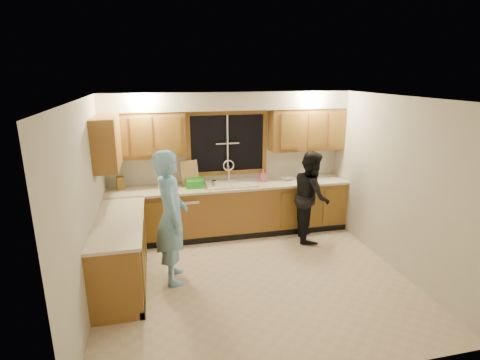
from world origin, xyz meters
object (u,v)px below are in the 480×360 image
object	(u,v)px
dishwasher	(183,216)
woman	(311,196)
knife_block	(121,183)
bowl	(288,178)
stove	(117,273)
man	(171,217)
dish_crate	(195,183)
sink	(231,188)
soap_bottle	(263,175)

from	to	relation	value
dishwasher	woman	world-z (taller)	woman
dishwasher	knife_block	xyz separation A→B (m)	(-1.00, 0.15, 0.62)
dishwasher	bowl	size ratio (longest dim) A/B	4.02
stove	man	distance (m)	0.97
knife_block	bowl	size ratio (longest dim) A/B	1.08
knife_block	dish_crate	size ratio (longest dim) A/B	0.76
man	woman	size ratio (longest dim) A/B	1.19
woman	man	bearing A→B (deg)	121.91
stove	woman	distance (m)	3.38
dishwasher	sink	bearing A→B (deg)	0.99
bowl	soap_bottle	bearing A→B (deg)	174.27
stove	knife_block	distance (m)	2.04
dish_crate	woman	bearing A→B (deg)	-14.98
sink	stove	bearing A→B (deg)	-134.61
dish_crate	stove	bearing A→B (deg)	-122.65
man	woman	xyz separation A→B (m)	(2.39, 0.84, -0.15)
sink	bowl	size ratio (longest dim) A/B	4.21
stove	dish_crate	distance (m)	2.24
dishwasher	woman	xyz separation A→B (m)	(2.14, -0.49, 0.37)
dishwasher	man	world-z (taller)	man
dishwasher	stove	world-z (taller)	stove
sink	man	distance (m)	1.74
sink	dish_crate	bearing A→B (deg)	179.47
woman	dish_crate	world-z (taller)	woman
man	woman	bearing A→B (deg)	-72.34
soap_bottle	woman	bearing A→B (deg)	-42.64
man	sink	bearing A→B (deg)	-40.91
woman	dish_crate	distance (m)	2.00
man	bowl	distance (m)	2.59
sink	stove	xyz separation A→B (m)	(-1.80, -1.82, -0.41)
dishwasher	dish_crate	size ratio (longest dim) A/B	2.83
knife_block	sink	bearing A→B (deg)	-17.98
knife_block	soap_bottle	bearing A→B (deg)	-14.25
stove	soap_bottle	distance (m)	3.15
man	knife_block	distance (m)	1.66
dishwasher	woman	bearing A→B (deg)	-12.96
sink	woman	bearing A→B (deg)	-21.45
sink	dishwasher	distance (m)	0.96
soap_bottle	bowl	world-z (taller)	soap_bottle
woman	dish_crate	xyz separation A→B (m)	(-1.92, 0.51, 0.21)
stove	soap_bottle	size ratio (longest dim) A/B	4.26
dishwasher	knife_block	distance (m)	1.19
dish_crate	bowl	size ratio (longest dim) A/B	1.42
stove	dish_crate	world-z (taller)	dish_crate
woman	soap_bottle	size ratio (longest dim) A/B	7.37
man	dish_crate	xyz separation A→B (m)	(0.47, 1.35, 0.06)
sink	dishwasher	world-z (taller)	sink
sink	soap_bottle	size ratio (longest dim) A/B	4.08
dishwasher	man	size ratio (longest dim) A/B	0.44
soap_bottle	man	bearing A→B (deg)	-139.51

